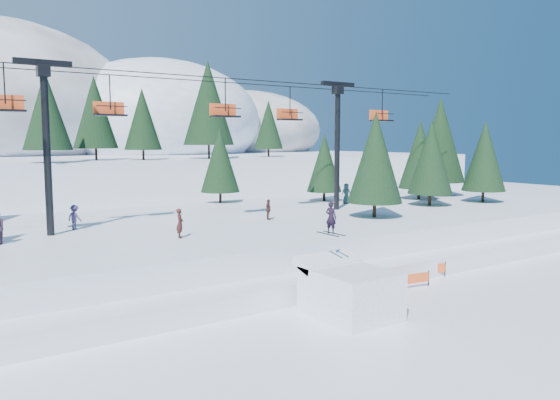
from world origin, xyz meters
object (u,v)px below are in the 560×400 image
chairlift (203,123)px  banner_far (424,269)px  jump_kicker (349,290)px  banner_near (409,279)px

chairlift → banner_far: 17.49m
chairlift → jump_kicker: bearing=-90.6°
jump_kicker → banner_far: jump_kicker is taller
chairlift → banner_near: chairlift is taller
banner_near → banner_far: 2.81m
banner_near → banner_far: size_ratio=1.04×
chairlift → banner_far: size_ratio=16.93×
chairlift → banner_near: 17.37m
jump_kicker → chairlift: (0.16, 15.55, 8.12)m
chairlift → banner_near: (5.57, -13.92, -8.78)m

